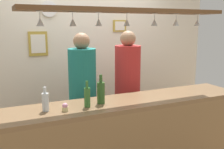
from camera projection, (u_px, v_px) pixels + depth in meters
back_wall at (85, 57)px, 4.02m from camera, size 4.40×0.06×2.60m
bar_counter at (136, 134)px, 2.70m from camera, size 2.70×0.55×1.01m
overhead_glass_rack at (128, 11)px, 2.65m from camera, size 2.20×0.36×0.04m
hanging_wineglass_far_left at (40, 21)px, 2.28m from camera, size 0.07×0.07×0.13m
hanging_wineglass_left at (73, 22)px, 2.48m from camera, size 0.07×0.07×0.13m
hanging_wineglass_center_left at (99, 22)px, 2.58m from camera, size 0.07×0.07×0.13m
hanging_wineglass_center at (127, 22)px, 2.74m from camera, size 0.07×0.07×0.13m
hanging_wineglass_center_right at (154, 22)px, 2.79m from camera, size 0.07×0.07×0.13m
hanging_wineglass_right at (176, 22)px, 2.86m from camera, size 0.07×0.07×0.13m
hanging_wineglass_far_right at (197, 22)px, 3.01m from camera, size 0.07×0.07×0.13m
person_left_teal_shirt at (83, 88)px, 3.23m from camera, size 0.34×0.34×1.71m
person_middle_red_shirt at (127, 82)px, 3.48m from camera, size 0.34×0.34×1.72m
bottle_beer_green_import at (87, 97)px, 2.53m from camera, size 0.06×0.06×0.26m
bottle_soda_clear at (45, 101)px, 2.41m from camera, size 0.06×0.06×0.23m
bottle_champagne_green at (101, 92)px, 2.64m from camera, size 0.08×0.08×0.30m
cupcake at (65, 107)px, 2.42m from camera, size 0.06×0.06×0.08m
picture_frame_caricature at (38, 44)px, 3.65m from camera, size 0.26×0.02×0.34m
picture_frame_upper_small at (120, 26)px, 4.12m from camera, size 0.22×0.02×0.18m
wall_clock at (49, 9)px, 3.62m from camera, size 0.22×0.03×0.22m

